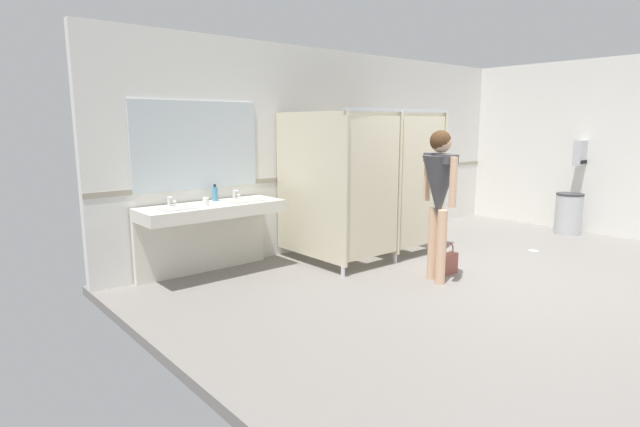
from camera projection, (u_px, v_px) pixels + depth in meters
name	position (u px, v px, depth m)	size (l,w,h in m)	color
ground_plane	(517.00, 288.00, 5.70)	(7.61, 6.23, 0.10)	gray
wall_back	(345.00, 149.00, 7.60)	(7.61, 0.12, 2.83)	silver
wall_back_tile_band	(348.00, 173.00, 7.61)	(7.61, 0.01, 0.06)	#9E937F
vanity_counter	(209.00, 222.00, 5.94)	(1.70, 0.59, 0.99)	silver
mirror_panel	(197.00, 145.00, 5.94)	(1.60, 0.02, 1.04)	silver
bathroom_stalls	(373.00, 181.00, 6.70)	(1.92, 1.36, 1.98)	beige
paper_towel_dispenser_upper	(582.00, 153.00, 8.26)	(0.39, 0.13, 0.41)	#B7BABF
trash_bin	(569.00, 214.00, 8.25)	(0.43, 0.43, 0.67)	#B7BABF
person_standing	(439.00, 187.00, 5.59)	(0.52, 0.57, 1.73)	#DBAD89
handbag	(448.00, 263.00, 6.05)	(0.24, 0.11, 0.39)	#934C42
soap_dispenser	(215.00, 194.00, 6.04)	(0.07, 0.07, 0.20)	teal
paper_cup	(206.00, 202.00, 5.66)	(0.07, 0.07, 0.10)	white
floor_drain_cover	(534.00, 251.00, 7.17)	(0.14, 0.14, 0.01)	#B7BABF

